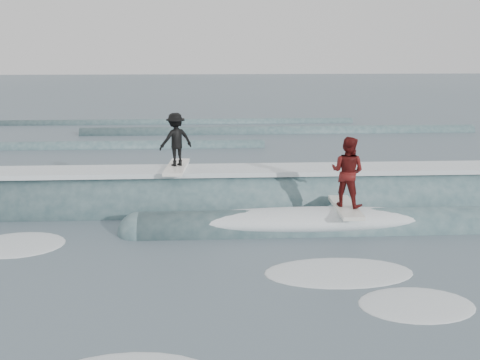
{
  "coord_description": "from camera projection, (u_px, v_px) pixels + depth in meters",
  "views": [
    {
      "loc": [
        -0.79,
        -11.39,
        4.79
      ],
      "look_at": [
        0.0,
        3.13,
        1.1
      ],
      "focal_mm": 40.0,
      "sensor_mm": 36.0,
      "label": 1
    }
  ],
  "objects": [
    {
      "name": "ground",
      "position": [
        247.0,
        260.0,
        12.24
      ],
      "size": [
        160.0,
        160.0,
        0.0
      ],
      "primitive_type": "plane",
      "color": "#41515E",
      "rests_on": "ground"
    },
    {
      "name": "breaking_wave",
      "position": [
        248.0,
        209.0,
        15.93
      ],
      "size": [
        23.02,
        3.93,
        2.3
      ],
      "color": "#355259",
      "rests_on": "ground"
    },
    {
      "name": "surfer_black",
      "position": [
        176.0,
        142.0,
        15.65
      ],
      "size": [
        1.16,
        2.03,
        1.66
      ],
      "color": "white",
      "rests_on": "ground"
    },
    {
      "name": "surfer_red",
      "position": [
        347.0,
        175.0,
        13.88
      ],
      "size": [
        1.13,
        2.01,
        1.94
      ],
      "color": "silver",
      "rests_on": "ground"
    },
    {
      "name": "whitewater",
      "position": [
        224.0,
        294.0,
        10.59
      ],
      "size": [
        11.31,
        7.91,
        0.1
      ],
      "color": "white",
      "rests_on": "ground"
    },
    {
      "name": "far_swells",
      "position": [
        182.0,
        135.0,
        29.2
      ],
      "size": [
        34.28,
        8.65,
        0.8
      ],
      "color": "#355259",
      "rests_on": "ground"
    }
  ]
}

